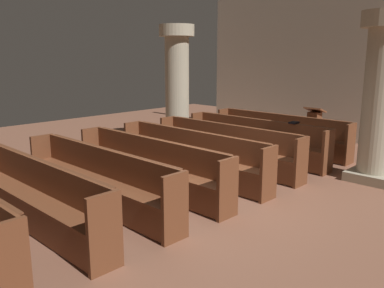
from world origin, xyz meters
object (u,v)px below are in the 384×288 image
(pew_row_4, at_px, (149,164))
(pew_row_6, at_px, (33,192))
(pillar_aisle_side, at_px, (381,95))
(hymn_book, at_px, (294,123))
(lectern, at_px, (314,131))
(pew_row_0, at_px, (280,132))
(pew_row_3, at_px, (191,154))
(pew_row_5, at_px, (98,177))
(pew_row_2, at_px, (226,145))
(pew_row_1, at_px, (255,138))
(pillar_far_side, at_px, (177,83))

(pew_row_4, height_order, pew_row_6, same)
(pillar_aisle_side, height_order, hymn_book, pillar_aisle_side)
(pew_row_4, height_order, hymn_book, hymn_book)
(pillar_aisle_side, relative_size, lectern, 2.93)
(pew_row_0, relative_size, hymn_book, 16.89)
(pew_row_3, height_order, pew_row_5, same)
(pew_row_4, distance_m, hymn_book, 3.52)
(pew_row_0, distance_m, pew_row_3, 3.19)
(pew_row_2, bearing_deg, pew_row_1, 90.00)
(pew_row_5, bearing_deg, pillar_far_side, 121.41)
(pew_row_2, xyz_separation_m, pew_row_3, (0.00, -1.06, 0.00))
(lectern, relative_size, hymn_book, 4.98)
(pew_row_4, bearing_deg, pillar_aisle_side, 52.21)
(pew_row_1, relative_size, pillar_far_side, 1.16)
(pillar_aisle_side, height_order, pillar_far_side, same)
(pew_row_5, xyz_separation_m, lectern, (0.44, 6.25, -0.04))
(pew_row_0, relative_size, lectern, 3.39)
(pew_row_1, height_order, hymn_book, hymn_book)
(pillar_aisle_side, distance_m, lectern, 3.08)
(pew_row_3, height_order, pew_row_6, same)
(pillar_aisle_side, bearing_deg, pew_row_0, 162.29)
(pew_row_1, xyz_separation_m, hymn_book, (0.88, 0.19, 0.45))
(pew_row_2, height_order, pew_row_3, same)
(pillar_far_side, relative_size, hymn_book, 14.59)
(pew_row_2, distance_m, hymn_book, 1.60)
(pew_row_0, height_order, pew_row_5, same)
(pew_row_3, height_order, pew_row_4, same)
(pillar_aisle_side, bearing_deg, pew_row_3, -138.42)
(lectern, distance_m, hymn_book, 1.92)
(pew_row_2, distance_m, pillar_aisle_side, 3.16)
(pillar_far_side, xyz_separation_m, lectern, (3.03, 1.99, -1.20))
(pillar_far_side, distance_m, hymn_book, 3.56)
(pew_row_4, bearing_deg, lectern, 85.20)
(pillar_aisle_side, bearing_deg, lectern, 141.34)
(pew_row_1, xyz_separation_m, pew_row_2, (0.00, -1.06, 0.00))
(pew_row_4, relative_size, hymn_book, 16.89)
(pew_row_1, height_order, lectern, lectern)
(pew_row_2, distance_m, pew_row_4, 2.13)
(pew_row_3, distance_m, lectern, 4.14)
(pillar_far_side, bearing_deg, pew_row_6, -63.97)
(pillar_far_side, bearing_deg, pew_row_2, -22.18)
(pew_row_3, height_order, pillar_far_side, pillar_far_side)
(lectern, bearing_deg, pew_row_5, -93.99)
(pew_row_0, relative_size, pew_row_2, 1.00)
(pew_row_3, distance_m, pew_row_4, 1.06)
(pew_row_0, distance_m, pew_row_2, 2.13)
(pew_row_2, height_order, pillar_aisle_side, pillar_aisle_side)
(pew_row_0, xyz_separation_m, pew_row_3, (0.00, -3.19, 0.00))
(pew_row_4, xyz_separation_m, hymn_book, (0.88, 3.38, 0.45))
(pew_row_0, xyz_separation_m, pillar_far_side, (-2.60, -1.07, 1.16))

